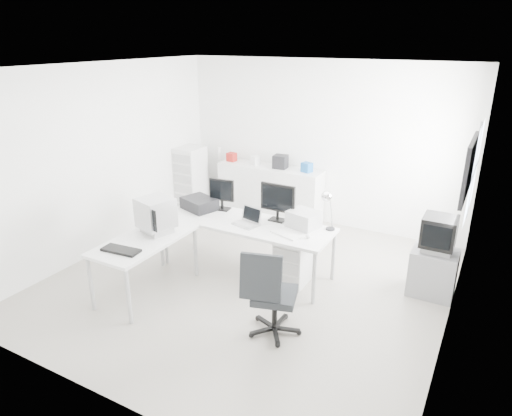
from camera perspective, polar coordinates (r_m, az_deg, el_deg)
The scene contains 30 objects.
floor at distance 6.31m, azimuth -0.88°, elevation -9.10°, with size 5.00×5.00×0.01m, color beige.
ceiling at distance 5.48m, azimuth -1.05°, elevation 17.21°, with size 5.00×5.00×0.01m, color white.
back_wall at distance 7.93m, azimuth 8.06°, elevation 7.89°, with size 5.00×0.02×2.80m, color white.
left_wall at distance 7.26m, azimuth -18.49°, elevation 5.82°, with size 0.02×5.00×2.80m, color white.
right_wall at distance 5.07m, azimuth 24.48°, elevation -1.27°, with size 0.02×5.00×2.80m, color white.
window at distance 6.15m, azimuth 25.64°, elevation 4.21°, with size 0.02×1.20×1.10m, color white, non-canonical shape.
wall_picture at distance 5.02m, azimuth 25.09°, elevation 4.48°, with size 0.04×0.90×0.60m, color black, non-canonical shape.
main_desk at distance 6.40m, azimuth -1.19°, elevation -4.86°, with size 2.40×0.80×0.75m, color silver, non-canonical shape.
side_desk at distance 6.06m, azimuth -13.51°, elevation -7.00°, with size 0.70×1.40×0.75m, color silver, non-canonical shape.
drawer_pedestal at distance 6.19m, azimuth 4.73°, elevation -6.63°, with size 0.40×0.50×0.60m, color silver.
inkjet_printer at distance 6.72m, azimuth -7.09°, elevation 0.55°, with size 0.48×0.37×0.17m, color black.
lcd_monitor_small at distance 6.63m, azimuth -4.29°, elevation 1.73°, with size 0.37×0.21×0.47m, color black, non-canonical shape.
lcd_monitor_large at distance 6.20m, azimuth 2.73°, elevation 0.68°, with size 0.51×0.20×0.53m, color black, non-canonical shape.
laptop at distance 6.10m, azimuth -1.28°, elevation -1.14°, with size 0.35×0.36×0.23m, color #B7B7BA, non-canonical shape.
white_keyboard at distance 5.84m, azimuth 3.60°, elevation -3.33°, with size 0.42×0.13×0.02m, color silver.
white_mouse at distance 5.77m, azimuth 6.52°, elevation -3.51°, with size 0.06×0.06×0.06m, color silver.
laser_printer at distance 6.08m, azimuth 5.97°, elevation -1.39°, with size 0.38×0.33×0.22m, color #A0A0A0.
desk_lamp at distance 6.00m, azimuth 9.38°, elevation -0.80°, with size 0.14×0.14×0.43m, color silver, non-canonical shape.
crt_monitor at distance 5.99m, azimuth -12.40°, elevation -1.03°, with size 0.38×0.38×0.43m, color #B7B7BA, non-canonical shape.
black_keyboard at distance 5.64m, azimuth -16.53°, elevation -5.07°, with size 0.47×0.19×0.03m, color black.
office_chair at distance 5.06m, azimuth 2.38°, elevation -10.36°, with size 0.60×0.60×1.05m, color #232527, non-canonical shape.
tv_cabinet at distance 6.30m, azimuth 21.22°, elevation -7.53°, with size 0.56×0.46×0.61m, color gray.
crt_tv at distance 6.08m, azimuth 21.86°, elevation -3.12°, with size 0.50×0.48×0.45m, color black, non-canonical shape.
sideboard at distance 8.27m, azimuth 1.74°, elevation 1.99°, with size 1.92×0.48×0.96m, color silver.
clutter_box_a at distance 8.49m, azimuth -3.06°, elevation 6.38°, with size 0.16×0.14×0.16m, color #A11B17.
clutter_box_b at distance 8.25m, azimuth -0.09°, elevation 5.96°, with size 0.15×0.13×0.15m, color silver.
clutter_box_c at distance 8.02m, azimuth 3.07°, elevation 5.80°, with size 0.23×0.21×0.23m, color black.
clutter_box_d at distance 7.83m, azimuth 6.37°, elevation 5.08°, with size 0.16×0.14×0.16m, color #1657A0.
clutter_bottle at distance 8.67m, azimuth -4.63°, elevation 6.87°, with size 0.07×0.07×0.22m, color silver.
filing_cabinet at distance 8.64m, azimuth -8.09°, elevation 3.55°, with size 0.43×0.51×1.23m, color silver.
Camera 1 is at (2.70, -4.75, 3.14)m, focal length 32.00 mm.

